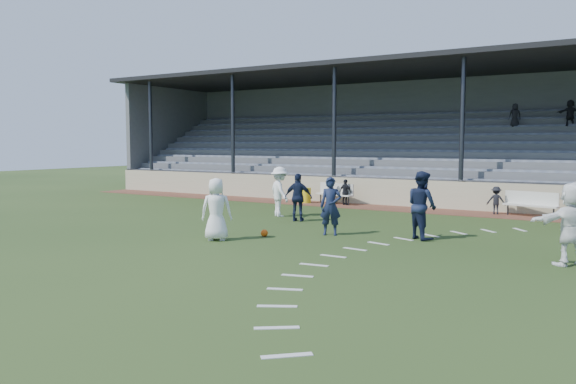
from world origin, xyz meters
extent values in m
plane|color=#293E19|center=(0.00, 0.00, 0.00)|extent=(90.00, 90.00, 0.00)
cube|color=brown|center=(0.00, 10.50, 0.01)|extent=(34.00, 2.00, 0.02)
cube|color=beige|center=(0.00, 11.55, 0.60)|extent=(34.00, 0.18, 1.20)
cube|color=silver|center=(-2.51, 10.75, 0.45)|extent=(2.04, 0.89, 0.06)
cube|color=silver|center=(-2.51, 10.97, 0.70)|extent=(1.95, 0.56, 0.54)
cylinder|color=#303239|center=(-3.33, 10.96, 0.22)|extent=(0.06, 0.06, 0.40)
cylinder|color=#303239|center=(-1.69, 10.54, 0.22)|extent=(0.06, 0.06, 0.40)
cube|color=silver|center=(5.92, 10.55, 0.45)|extent=(2.04, 0.78, 0.06)
cube|color=silver|center=(5.92, 10.77, 0.70)|extent=(1.97, 0.45, 0.54)
cylinder|color=#303239|center=(5.09, 10.72, 0.22)|extent=(0.06, 0.06, 0.40)
cylinder|color=#303239|center=(6.75, 10.39, 0.22)|extent=(0.06, 0.06, 0.40)
cylinder|color=yellow|center=(-3.85, 10.49, 0.37)|extent=(0.44, 0.44, 0.71)
sphere|color=#E4530D|center=(-0.28, 1.58, 0.11)|extent=(0.22, 0.22, 0.22)
imported|color=white|center=(-1.11, 0.33, 0.91)|extent=(1.06, 0.95, 1.82)
imported|color=#151E3B|center=(1.30, 2.88, 0.90)|extent=(0.76, 0.63, 1.79)
imported|color=#151E3B|center=(3.91, 3.64, 1.00)|extent=(1.24, 1.19, 2.01)
imported|color=white|center=(-2.36, 5.77, 0.96)|extent=(1.42, 1.30, 1.92)
imported|color=#151E3B|center=(-1.09, 5.02, 0.86)|extent=(1.09, 0.70, 1.73)
imported|color=white|center=(8.00, 1.90, 0.97)|extent=(1.77, 1.58, 1.94)
imported|color=black|center=(-2.62, 10.59, 0.63)|extent=(0.51, 0.42, 1.22)
imported|color=black|center=(-1.87, 10.58, 0.61)|extent=(0.74, 0.47, 1.17)
imported|color=black|center=(4.64, 10.71, 0.57)|extent=(0.76, 0.51, 1.09)
cube|color=slate|center=(0.00, 12.10, 0.60)|extent=(34.00, 0.80, 1.20)
cube|color=gray|center=(0.00, 12.20, 1.25)|extent=(33.00, 0.28, 0.10)
cube|color=slate|center=(0.00, 12.90, 0.80)|extent=(34.00, 0.80, 1.60)
cube|color=gray|center=(0.00, 13.00, 1.65)|extent=(33.00, 0.28, 0.10)
cube|color=slate|center=(0.00, 13.70, 1.00)|extent=(34.00, 0.80, 2.00)
cube|color=gray|center=(0.00, 13.80, 2.05)|extent=(33.00, 0.28, 0.10)
cube|color=slate|center=(0.00, 14.50, 1.20)|extent=(34.00, 0.80, 2.40)
cube|color=gray|center=(0.00, 14.60, 2.45)|extent=(33.00, 0.28, 0.10)
cube|color=slate|center=(0.00, 15.30, 1.40)|extent=(34.00, 0.80, 2.80)
cube|color=gray|center=(0.00, 15.40, 2.85)|extent=(33.00, 0.28, 0.10)
cube|color=slate|center=(0.00, 16.10, 1.60)|extent=(34.00, 0.80, 3.20)
cube|color=gray|center=(0.00, 16.20, 3.25)|extent=(33.00, 0.28, 0.10)
cube|color=slate|center=(0.00, 16.90, 1.80)|extent=(34.00, 0.80, 3.60)
cube|color=gray|center=(0.00, 17.00, 3.65)|extent=(33.00, 0.28, 0.10)
cube|color=slate|center=(0.00, 17.70, 2.00)|extent=(34.00, 0.80, 4.00)
cube|color=gray|center=(0.00, 17.80, 4.05)|extent=(33.00, 0.28, 0.10)
cube|color=slate|center=(0.00, 18.50, 2.20)|extent=(34.00, 0.80, 4.40)
cube|color=gray|center=(0.00, 18.60, 4.45)|extent=(33.00, 0.28, 0.10)
cube|color=slate|center=(0.00, 19.10, 3.20)|extent=(34.00, 0.40, 6.40)
cube|color=slate|center=(-16.85, 15.50, 3.20)|extent=(0.30, 7.80, 6.40)
cube|color=black|center=(0.00, 15.20, 6.50)|extent=(34.60, 9.00, 0.22)
cylinder|color=#303239|center=(-15.00, 11.65, 3.25)|extent=(0.20, 0.20, 6.50)
cylinder|color=#303239|center=(-9.00, 11.65, 3.25)|extent=(0.20, 0.20, 6.50)
cylinder|color=#303239|center=(-3.00, 11.65, 3.25)|extent=(0.20, 0.20, 6.50)
cylinder|color=#303239|center=(3.00, 11.65, 3.25)|extent=(0.20, 0.20, 6.50)
cylinder|color=#303239|center=(0.00, 11.55, 1.25)|extent=(34.00, 0.05, 0.05)
imported|color=black|center=(4.19, 16.94, 4.18)|extent=(0.66, 0.56, 1.15)
imported|color=black|center=(6.61, 16.94, 4.22)|extent=(1.19, 0.80, 1.23)
cube|color=silver|center=(6.12, 7.01, 0.01)|extent=(0.54, 0.61, 0.01)
cube|color=silver|center=(5.29, 6.22, 0.01)|extent=(0.59, 0.56, 0.01)
cube|color=silver|center=(4.57, 5.34, 0.01)|extent=(0.64, 0.51, 0.01)
cube|color=silver|center=(3.96, 4.38, 0.01)|extent=(0.67, 0.44, 0.01)
cube|color=silver|center=(3.48, 3.34, 0.01)|extent=(0.70, 0.37, 0.01)
cube|color=silver|center=(3.13, 2.26, 0.01)|extent=(0.71, 0.29, 0.01)
cube|color=silver|center=(2.92, 1.14, 0.01)|extent=(0.71, 0.21, 0.01)
cube|color=silver|center=(2.85, 0.00, 0.01)|extent=(0.70, 0.12, 0.01)
cube|color=silver|center=(2.92, -1.14, 0.01)|extent=(0.71, 0.21, 0.01)
cube|color=silver|center=(3.13, -2.26, 0.01)|extent=(0.71, 0.29, 0.01)
cube|color=silver|center=(3.48, -3.34, 0.01)|extent=(0.70, 0.37, 0.01)
cube|color=silver|center=(3.96, -4.38, 0.01)|extent=(0.67, 0.44, 0.01)
cube|color=silver|center=(4.57, -5.34, 0.01)|extent=(0.64, 0.51, 0.01)
cube|color=silver|center=(5.29, -6.22, 0.01)|extent=(0.59, 0.56, 0.01)
camera|label=1|loc=(9.07, -12.40, 2.83)|focal=35.00mm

